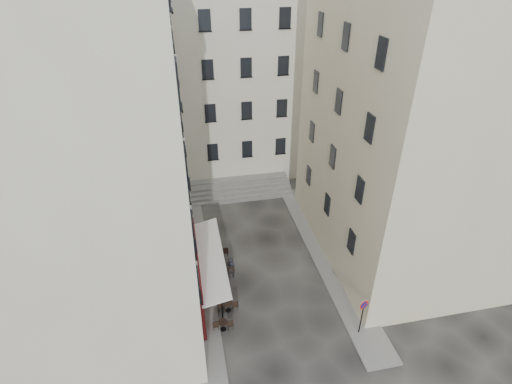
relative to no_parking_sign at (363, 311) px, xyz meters
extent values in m
plane|color=black|center=(-4.07, 3.66, -1.82)|extent=(90.00, 90.00, 0.00)
cube|color=slate|center=(-8.57, 7.66, -1.76)|extent=(2.00, 22.00, 0.12)
cube|color=slate|center=(0.43, 6.66, -1.76)|extent=(2.00, 18.00, 0.12)
cube|color=beige|center=(-14.57, 6.66, 8.18)|extent=(12.00, 16.00, 20.00)
cube|color=#C5B793|center=(6.43, 7.16, 7.18)|extent=(12.00, 14.00, 18.00)
cube|color=beige|center=(-5.07, 22.66, 7.18)|extent=(18.00, 10.00, 18.00)
cube|color=#4E0D0B|center=(-8.49, 4.66, -0.07)|extent=(0.25, 7.00, 3.50)
cube|color=black|center=(-8.45, 4.66, -0.42)|extent=(0.06, 3.85, 2.00)
cube|color=white|center=(-7.67, 4.66, 1.13)|extent=(1.58, 7.30, 0.41)
cube|color=#615E5C|center=(-4.07, 15.56, -1.72)|extent=(9.00, 1.80, 0.20)
cube|color=#615E5C|center=(-4.07, 16.01, -1.52)|extent=(9.00, 1.80, 0.20)
cube|color=#615E5C|center=(-4.07, 16.46, -1.32)|extent=(9.00, 1.80, 0.20)
cube|color=#615E5C|center=(-4.07, 16.91, -1.12)|extent=(9.00, 1.80, 0.20)
cylinder|color=black|center=(-7.32, 2.66, -1.37)|extent=(0.10, 0.10, 0.90)
sphere|color=black|center=(-7.32, 2.66, -0.90)|extent=(0.12, 0.12, 0.12)
cylinder|color=black|center=(-7.32, 6.16, -1.37)|extent=(0.10, 0.10, 0.90)
sphere|color=black|center=(-7.32, 6.16, -0.90)|extent=(0.12, 0.12, 0.12)
cylinder|color=black|center=(-7.32, 9.66, -1.37)|extent=(0.10, 0.10, 0.90)
sphere|color=black|center=(-7.32, 9.66, -0.90)|extent=(0.12, 0.12, 0.12)
cylinder|color=black|center=(0.00, 0.01, -0.56)|extent=(0.06, 0.06, 2.53)
cylinder|color=red|center=(0.00, 0.00, 0.46)|extent=(0.57, 0.19, 0.59)
cylinder|color=navy|center=(0.00, -0.02, 0.46)|extent=(0.42, 0.15, 0.43)
cube|color=red|center=(0.00, -0.05, 0.46)|extent=(0.33, 0.12, 0.34)
cylinder|color=black|center=(-7.39, 1.76, -1.76)|extent=(0.32, 0.32, 0.02)
cylinder|color=black|center=(-7.39, 1.76, -1.46)|extent=(0.04, 0.04, 0.63)
cylinder|color=black|center=(-7.39, 1.76, -1.18)|extent=(0.54, 0.54, 0.04)
cube|color=black|center=(-6.99, 1.76, -1.42)|extent=(0.34, 0.34, 0.81)
cube|color=black|center=(-7.80, 1.85, -1.42)|extent=(0.34, 0.34, 0.81)
cylinder|color=black|center=(-6.92, 3.08, -1.76)|extent=(0.33, 0.33, 0.02)
cylinder|color=black|center=(-6.92, 3.08, -1.45)|extent=(0.05, 0.05, 0.65)
cylinder|color=black|center=(-6.92, 3.08, -1.16)|extent=(0.56, 0.56, 0.04)
cube|color=black|center=(-6.50, 3.08, -1.41)|extent=(0.35, 0.35, 0.83)
cube|color=black|center=(-7.34, 3.17, -1.41)|extent=(0.35, 0.35, 0.83)
cylinder|color=black|center=(-7.44, 5.11, -1.75)|extent=(0.36, 0.36, 0.02)
cylinder|color=black|center=(-7.44, 5.11, -1.42)|extent=(0.05, 0.05, 0.71)
cylinder|color=black|center=(-7.44, 5.11, -1.09)|extent=(0.61, 0.61, 0.04)
cube|color=black|center=(-6.99, 5.11, -1.37)|extent=(0.38, 0.38, 0.91)
cube|color=black|center=(-7.90, 5.21, -1.37)|extent=(0.38, 0.38, 0.91)
cylinder|color=black|center=(-6.75, 5.96, -1.75)|extent=(0.35, 0.35, 0.02)
cylinder|color=black|center=(-6.75, 5.96, -1.44)|extent=(0.05, 0.05, 0.68)
cylinder|color=black|center=(-6.75, 5.96, -1.13)|extent=(0.58, 0.58, 0.04)
cube|color=black|center=(-6.31, 5.96, -1.39)|extent=(0.37, 0.37, 0.87)
cube|color=black|center=(-7.18, 6.06, -1.39)|extent=(0.37, 0.37, 0.87)
cylinder|color=black|center=(-6.83, 7.99, -1.76)|extent=(0.34, 0.34, 0.02)
cylinder|color=black|center=(-6.83, 7.99, -1.45)|extent=(0.05, 0.05, 0.65)
cylinder|color=black|center=(-6.83, 7.99, -1.15)|extent=(0.56, 0.56, 0.04)
cube|color=black|center=(-6.40, 7.99, -1.40)|extent=(0.36, 0.36, 0.84)
cube|color=black|center=(-7.25, 8.09, -1.40)|extent=(0.36, 0.36, 0.84)
imported|color=black|center=(-6.34, 5.90, -1.01)|extent=(0.60, 0.40, 1.62)
camera|label=1|loc=(-8.60, -13.46, 16.64)|focal=28.00mm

